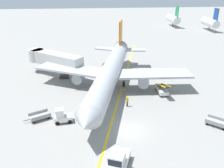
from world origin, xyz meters
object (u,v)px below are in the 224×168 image
baggage_tug_near_wing (62,116)px  safety_cone_wingtip_left (100,101)px  airliner (111,71)px  baggage_cart_empty_trailing (217,123)px  baggage_cart_loaded (40,116)px  jet_bridge (51,59)px  ground_crew_marshaller (127,101)px  safety_cone_nose_left (123,95)px  belt_loader_forward_hold (162,89)px  pushback_tug (118,160)px  safety_cone_nose_right (127,89)px

baggage_tug_near_wing → safety_cone_wingtip_left: size_ratio=5.78×
airliner → safety_cone_wingtip_left: bearing=-113.5°
baggage_cart_empty_trailing → baggage_cart_loaded: bearing=170.4°
airliner → jet_bridge: 13.92m
baggage_cart_empty_trailing → ground_crew_marshaller: size_ratio=1.96×
airliner → safety_cone_wingtip_left: 6.37m
baggage_tug_near_wing → safety_cone_nose_left: (9.54, 6.98, -0.71)m
baggage_cart_loaded → ground_crew_marshaller: (12.92, 2.41, 0.44)m
baggage_tug_near_wing → ground_crew_marshaller: (9.66, 3.54, -0.02)m
jet_bridge → belt_loader_forward_hold: 22.90m
baggage_tug_near_wing → safety_cone_wingtip_left: bearing=43.4°
jet_bridge → baggage_tug_near_wing: size_ratio=4.59×
pushback_tug → safety_cone_nose_right: pushback_tug is taller
pushback_tug → safety_cone_wingtip_left: pushback_tug is taller
baggage_tug_near_wing → ground_crew_marshaller: baggage_tug_near_wing is taller
baggage_cart_loaded → ground_crew_marshaller: bearing=10.6°
airliner → safety_cone_nose_right: bearing=-16.0°
airliner → baggage_tug_near_wing: (-7.73, -10.28, -2.49)m
baggage_cart_loaded → safety_cone_nose_right: baggage_cart_loaded is taller
ground_crew_marshaller → safety_cone_wingtip_left: bearing=157.7°
ground_crew_marshaller → safety_cone_wingtip_left: ground_crew_marshaller is taller
airliner → jet_bridge: airliner is taller
pushback_tug → baggage_tug_near_wing: pushback_tug is taller
baggage_cart_loaded → baggage_cart_empty_trailing: 24.48m
pushback_tug → ground_crew_marshaller: pushback_tug is taller
ground_crew_marshaller → safety_cone_nose_right: (0.90, 5.93, -0.69)m
baggage_cart_empty_trailing → safety_cone_wingtip_left: size_ratio=7.59×
safety_cone_wingtip_left → ground_crew_marshaller: bearing=-22.3°
belt_loader_forward_hold → safety_cone_nose_left: size_ratio=11.45×
airliner → baggage_cart_loaded: 14.61m
baggage_cart_empty_trailing → baggage_tug_near_wing: bearing=172.0°
baggage_cart_empty_trailing → airliner: bearing=134.8°
jet_bridge → safety_cone_nose_right: size_ratio=26.54×
airliner → baggage_tug_near_wing: airliner is taller
baggage_cart_empty_trailing → safety_cone_nose_right: size_ratio=7.59×
baggage_tug_near_wing → baggage_cart_empty_trailing: bearing=-8.0°
jet_bridge → safety_cone_nose_right: 17.04m
baggage_cart_empty_trailing → jet_bridge: bearing=139.0°
baggage_cart_loaded → safety_cone_nose_right: (13.82, 8.34, -0.25)m
pushback_tug → baggage_tug_near_wing: bearing=125.1°
belt_loader_forward_hold → ground_crew_marshaller: belt_loader_forward_hold is taller
baggage_cart_loaded → pushback_tug: bearing=-46.9°
airliner → belt_loader_forward_hold: 9.47m
airliner → baggage_cart_empty_trailing: size_ratio=10.43×
baggage_tug_near_wing → belt_loader_forward_hold: (16.43, 7.63, -0.15)m
baggage_cart_empty_trailing → ground_crew_marshaller: 12.96m
pushback_tug → baggage_tug_near_wing: size_ratio=1.59×
belt_loader_forward_hold → baggage_cart_loaded: bearing=-161.8°
pushback_tug → ground_crew_marshaller: size_ratio=2.38×
jet_bridge → safety_cone_nose_left: bearing=-40.8°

